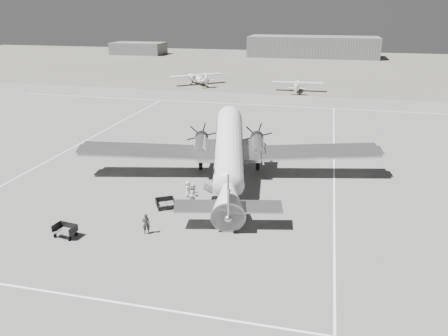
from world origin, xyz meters
The scene contains 16 objects.
ground centered at (0.00, 0.00, 0.00)m, with size 260.00×260.00×0.00m, color slate.
taxi_line_near centered at (0.00, -14.00, 0.01)m, with size 60.00×0.15×0.01m, color white.
taxi_line_right centered at (12.00, 0.00, 0.01)m, with size 0.15×80.00×0.01m, color white.
taxi_line_left centered at (-18.00, 10.00, 0.01)m, with size 0.15×60.00×0.01m, color white.
taxi_line_horizon centered at (0.00, 40.00, 0.01)m, with size 90.00×0.15×0.01m, color white.
grass_infield centered at (0.00, 95.00, 0.00)m, with size 260.00×90.00×0.01m, color #5B594D.
hangar_main centered at (5.00, 120.00, 3.30)m, with size 42.00×14.00×6.60m.
shed_secondary centered at (-55.00, 115.00, 2.00)m, with size 18.00×10.00×4.00m, color #585858.
dc3_airliner centered at (2.35, 4.76, 2.80)m, with size 29.43×20.42×5.61m, color silver, non-canonical shape.
light_plane_left centered at (-16.31, 57.33, 1.20)m, with size 11.53×9.35×2.39m, color silver, non-canonical shape.
light_plane_right centered at (4.93, 54.22, 1.04)m, with size 10.01×8.12×2.08m, color silver, non-canonical shape.
baggage_cart_near centered at (-1.53, -1.88, 0.44)m, with size 1.56×1.10×0.88m, color #585858, non-canonical shape.
baggage_cart_far centered at (-6.84, -7.97, 0.47)m, with size 1.65×1.17×0.93m, color #585858, non-canonical shape.
ground_crew centered at (-1.36, -6.18, 0.79)m, with size 0.58×0.38×1.58m, color #2A2A2A.
ramp_agent centered at (0.62, -0.75, 0.97)m, with size 0.94×0.74×1.94m, color silver.
passenger centered at (-0.40, 0.80, 0.74)m, with size 0.72×0.47×1.47m, color #B5B5B3.
Camera 1 is at (10.62, -32.38, 15.50)m, focal length 35.00 mm.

